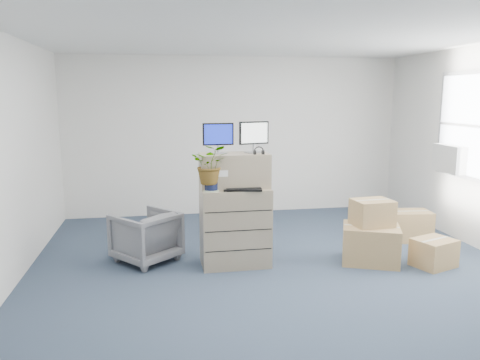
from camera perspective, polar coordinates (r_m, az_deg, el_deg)
The scene contains 17 objects.
ground at distance 5.40m, azimuth 5.70°, elevation -12.85°, with size 7.00×7.00×0.00m, color #263545.
wall_back at distance 8.43m, azimuth -0.57°, elevation 5.39°, with size 6.00×0.02×2.80m, color silver.
ac_unit at distance 7.54m, azimuth 24.35°, elevation 2.38°, with size 0.24×0.60×0.40m, color silver.
filing_cabinet_lower at distance 5.90m, azimuth -0.61°, elevation -5.68°, with size 0.85×0.52×0.99m, color gray.
filing_cabinet_upper at distance 5.79m, azimuth -0.70°, elevation 1.18°, with size 0.85×0.42×0.42m, color gray.
monitor_left at distance 5.72m, azimuth -2.68°, elevation 5.32°, with size 0.38×0.15×0.37m.
monitor_right at distance 5.81m, azimuth 1.72°, elevation 5.47°, with size 0.39×0.20×0.39m.
headphones at distance 5.67m, azimuth 2.31°, elevation 3.49°, with size 0.13×0.13×0.01m, color black.
keyboard at distance 5.63m, azimuth 0.34°, elevation -1.15°, with size 0.46×0.19×0.02m, color black.
mouse at distance 5.74m, azimuth 2.90°, elevation -0.89°, with size 0.09×0.05×0.03m, color silver.
water_bottle at distance 5.84m, azimuth -0.22°, elevation 0.25°, with size 0.06×0.06×0.22m, color gray.
phone_dock at distance 5.84m, azimuth -0.89°, elevation -0.40°, with size 0.06×0.05×0.13m.
external_drive at distance 6.00m, azimuth 2.46°, elevation -0.29°, with size 0.19×0.14×0.06m, color black.
tissue_box at distance 5.91m, azimuth 2.03°, elevation 0.23°, with size 0.21×0.10×0.08m, color #3C73CD.
potted_plant at distance 5.56m, azimuth -3.59°, elevation 1.29°, with size 0.52×0.56×0.46m.
office_chair at distance 6.17m, azimuth -11.41°, elevation -6.48°, with size 0.70×0.65×0.72m, color #5C5C61.
cardboard_boxes at distance 6.55m, azimuth 17.97°, elevation -6.47°, with size 1.73×1.55×0.81m.
Camera 1 is at (-1.37, -4.77, 2.11)m, focal length 35.00 mm.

